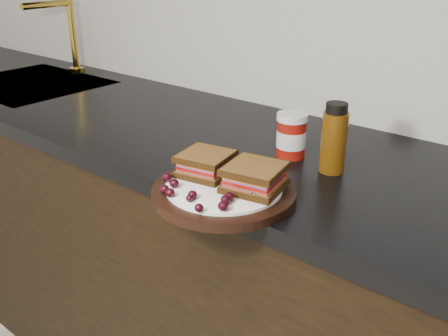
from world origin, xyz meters
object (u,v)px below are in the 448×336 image
Objects in this scene: plate at (224,192)px; oil_bottle at (334,138)px; condiment_jar at (291,135)px; sandwich_left at (206,164)px.

oil_bottle is at bearing 66.78° from plate.
condiment_jar is 0.68× the size of oil_bottle.
oil_bottle is (0.17, 0.22, 0.03)m from sandwich_left.
oil_bottle is (0.10, 0.24, 0.07)m from plate.
sandwich_left is at bearing 164.04° from plate.
plate is 1.85× the size of oil_bottle.
condiment_jar is at bearing 92.20° from plate.
sandwich_left is 0.95× the size of condiment_jar.
condiment_jar reaches higher than plate.
plate is at bearing -26.53° from sandwich_left.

